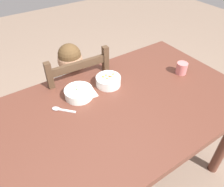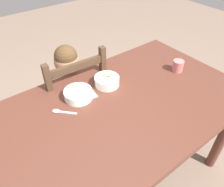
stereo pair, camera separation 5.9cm
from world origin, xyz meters
name	(u,v)px [view 2 (the right image)]	position (x,y,z in m)	size (l,w,h in m)	color
ground_plane	(120,175)	(0.00, 0.00, 0.00)	(8.00, 8.00, 0.00)	#846D5B
dining_table	(123,116)	(0.00, 0.00, 0.66)	(1.45, 0.89, 0.77)	brown
dining_chair	(74,104)	(-0.08, 0.49, 0.44)	(0.45, 0.45, 0.94)	#4A3322
child_figure	(72,87)	(-0.08, 0.49, 0.61)	(0.32, 0.31, 0.93)	white
bowl_of_peas	(78,94)	(-0.18, 0.19, 0.79)	(0.16, 0.16, 0.06)	white
bowl_of_carrots	(107,81)	(0.03, 0.19, 0.80)	(0.15, 0.15, 0.06)	white
spoon	(60,111)	(-0.32, 0.15, 0.77)	(0.11, 0.11, 0.01)	silver
drinking_cup	(178,66)	(0.50, 0.03, 0.80)	(0.07, 0.07, 0.08)	#CE7271
paper_napkin	(83,95)	(-0.14, 0.20, 0.77)	(0.13, 0.12, 0.00)	white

